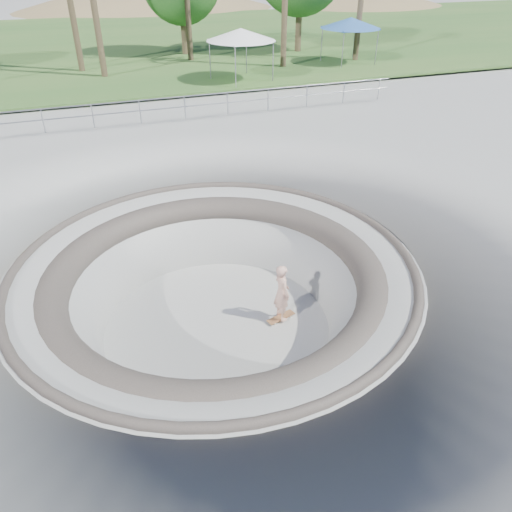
% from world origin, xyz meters
% --- Properties ---
extents(ground, '(180.00, 180.00, 0.00)m').
position_xyz_m(ground, '(0.00, 0.00, 0.00)').
color(ground, gray).
rests_on(ground, ground).
extents(skate_bowl, '(14.00, 14.00, 4.10)m').
position_xyz_m(skate_bowl, '(0.00, 0.00, -1.83)').
color(skate_bowl, gray).
rests_on(skate_bowl, ground).
extents(grass_strip, '(180.00, 36.00, 0.12)m').
position_xyz_m(grass_strip, '(0.00, 34.00, 0.22)').
color(grass_strip, '#2E5823').
rests_on(grass_strip, ground).
extents(distant_hills, '(103.20, 45.00, 28.60)m').
position_xyz_m(distant_hills, '(3.78, 57.17, -7.02)').
color(distant_hills, olive).
rests_on(distant_hills, ground).
extents(safety_railing, '(25.00, 0.06, 1.03)m').
position_xyz_m(safety_railing, '(0.00, 12.00, 0.69)').
color(safety_railing, gray).
rests_on(safety_railing, ground).
extents(skateboard, '(0.87, 0.47, 0.09)m').
position_xyz_m(skateboard, '(1.71, -0.40, -1.83)').
color(skateboard, brown).
rests_on(skateboard, ground).
extents(skater, '(0.46, 0.65, 1.67)m').
position_xyz_m(skater, '(1.71, -0.40, -0.98)').
color(skater, '#D39D88').
rests_on(skater, skateboard).
extents(canopy_white, '(5.19, 5.19, 2.74)m').
position_xyz_m(canopy_white, '(6.64, 18.00, 2.68)').
color(canopy_white, gray).
rests_on(canopy_white, ground).
extents(canopy_blue, '(5.39, 5.39, 2.73)m').
position_xyz_m(canopy_blue, '(14.76, 20.35, 2.67)').
color(canopy_blue, gray).
rests_on(canopy_blue, ground).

